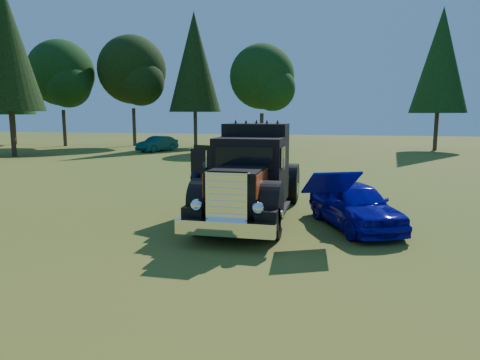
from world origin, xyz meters
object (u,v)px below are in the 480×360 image
object	(u,v)px
spectator_far	(197,196)
distant_teal_car	(157,144)
hotrod_coupe	(354,204)
diamond_t_truck	(251,179)
spectator_near	(209,188)

from	to	relation	value
spectator_far	distant_teal_car	distance (m)	26.37
spectator_far	distant_teal_car	bearing A→B (deg)	37.30
hotrod_coupe	spectator_far	size ratio (longest dim) A/B	2.84
spectator_far	diamond_t_truck	bearing A→B (deg)	-56.61
diamond_t_truck	distant_teal_car	world-z (taller)	diamond_t_truck
spectator_near	spectator_far	distance (m)	0.76
diamond_t_truck	hotrod_coupe	distance (m)	3.25
distant_teal_car	spectator_far	bearing A→B (deg)	-43.69
hotrod_coupe	spectator_near	distance (m)	4.59
diamond_t_truck	hotrod_coupe	world-z (taller)	diamond_t_truck
spectator_near	spectator_far	world-z (taller)	spectator_near
spectator_far	hotrod_coupe	bearing A→B (deg)	-75.52
hotrod_coupe	distant_teal_car	xyz separation A→B (m)	(-16.33, 23.43, -0.01)
hotrod_coupe	distant_teal_car	size ratio (longest dim) A/B	1.07
hotrod_coupe	distant_teal_car	world-z (taller)	hotrod_coupe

